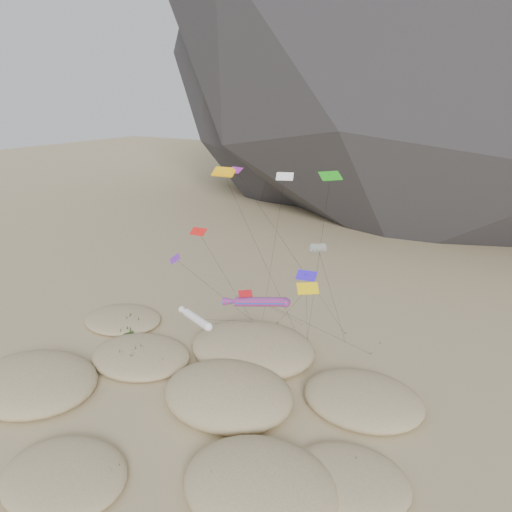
# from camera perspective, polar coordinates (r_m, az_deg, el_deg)

# --- Properties ---
(ground) EXTENTS (500.00, 500.00, 0.00)m
(ground) POSITION_cam_1_polar(r_m,az_deg,el_deg) (54.80, -7.95, -18.25)
(ground) COLOR #CCB789
(ground) RESTS_ON ground
(dunes) EXTENTS (51.69, 39.57, 4.32)m
(dunes) POSITION_cam_1_polar(r_m,az_deg,el_deg) (58.21, -6.48, -14.84)
(dunes) COLOR #CCB789
(dunes) RESTS_ON ground
(dune_grass) EXTENTS (40.03, 29.14, 1.55)m
(dune_grass) POSITION_cam_1_polar(r_m,az_deg,el_deg) (57.59, -6.26, -15.13)
(dune_grass) COLOR black
(dune_grass) RESTS_ON ground
(kite_stakes) EXTENTS (22.31, 6.89, 0.30)m
(kite_stakes) POSITION_cam_1_polar(r_m,az_deg,el_deg) (71.52, 4.98, -8.63)
(kite_stakes) COLOR #3F2D1E
(kite_stakes) RESTS_ON ground
(rainbow_tube_kite) EXTENTS (7.41, 19.06, 11.67)m
(rainbow_tube_kite) POSITION_cam_1_polar(r_m,az_deg,el_deg) (54.14, 0.21, -5.27)
(rainbow_tube_kite) COLOR #F91A3D
(rainbow_tube_kite) RESTS_ON ground
(white_tube_kite) EXTENTS (6.66, 20.85, 9.54)m
(white_tube_kite) POSITION_cam_1_polar(r_m,az_deg,el_deg) (55.40, -6.89, -7.11)
(white_tube_kite) COLOR white
(white_tube_kite) RESTS_ON ground
(orange_parafoil) EXTENTS (4.30, 13.68, 24.71)m
(orange_parafoil) POSITION_cam_1_polar(r_m,az_deg,el_deg) (54.73, -3.62, 9.29)
(orange_parafoil) COLOR #FFB30D
(orange_parafoil) RESTS_ON ground
(multi_parafoil) EXTENTS (2.07, 10.31, 16.43)m
(multi_parafoil) POSITION_cam_1_polar(r_m,az_deg,el_deg) (55.71, 7.16, 0.77)
(multi_parafoil) COLOR #FD3F1A
(multi_parafoil) RESTS_ON ground
(delta_kites) EXTENTS (22.08, 21.51, 24.92)m
(delta_kites) POSITION_cam_1_polar(r_m,az_deg,el_deg) (54.00, 0.85, 1.80)
(delta_kites) COLOR purple
(delta_kites) RESTS_ON ground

